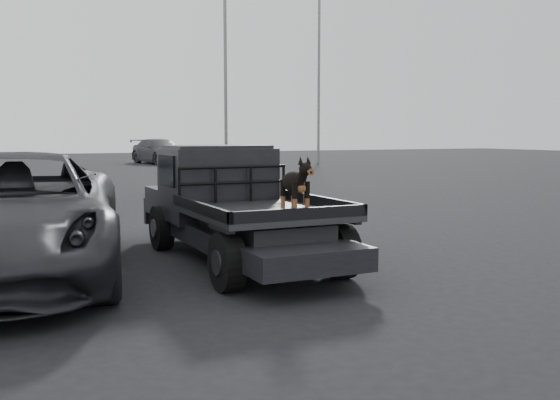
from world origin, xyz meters
name	(u,v)px	position (x,y,z in m)	size (l,w,h in m)	color
ground	(294,280)	(0.00, 0.00, 0.00)	(120.00, 120.00, 0.00)	black
flatbed_ute	(238,232)	(-0.21, 1.53, 0.46)	(2.00, 5.40, 0.92)	black
ute_cab	(217,171)	(-0.21, 2.48, 1.36)	(1.72, 1.30, 0.88)	black
headache_rack	(233,184)	(-0.21, 1.73, 1.20)	(1.80, 0.08, 0.55)	black
dog	(295,187)	(-0.02, -0.06, 1.29)	(0.32, 0.60, 0.74)	black
parked_suv	(10,215)	(-3.46, 1.87, 0.87)	(2.88, 6.25, 1.74)	#29292E
distant_car_b	(160,151)	(7.01, 34.04, 0.83)	(2.33, 5.73, 1.66)	#3F3F44
floodlight_mid	(225,49)	(8.44, 25.16, 6.64)	(1.08, 0.28, 12.10)	slate
floodlight_far	(319,47)	(17.00, 30.08, 7.83)	(1.08, 0.28, 14.46)	slate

